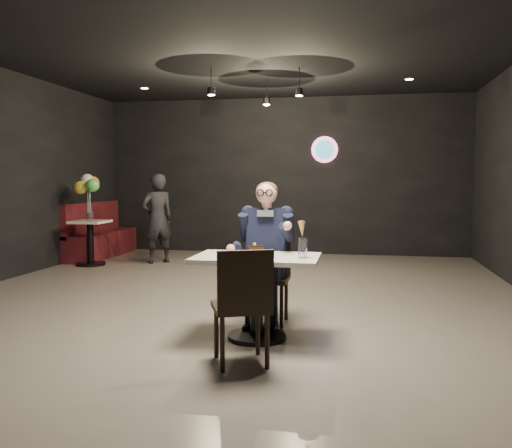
% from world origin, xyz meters
% --- Properties ---
extents(floor, '(9.00, 9.00, 0.00)m').
position_xyz_m(floor, '(0.00, 0.00, 0.00)').
color(floor, slate).
rests_on(floor, ground).
extents(wall_sign, '(0.50, 0.06, 0.50)m').
position_xyz_m(wall_sign, '(0.80, 4.47, 2.00)').
color(wall_sign, pink).
rests_on(wall_sign, floor).
extents(pendant_lights, '(1.40, 1.20, 0.36)m').
position_xyz_m(pendant_lights, '(0.00, 2.00, 2.88)').
color(pendant_lights, black).
rests_on(pendant_lights, floor).
extents(main_table, '(1.10, 0.70, 0.75)m').
position_xyz_m(main_table, '(0.57, -1.26, 0.38)').
color(main_table, white).
rests_on(main_table, floor).
extents(chair_far, '(0.42, 0.46, 0.92)m').
position_xyz_m(chair_far, '(0.57, -0.71, 0.46)').
color(chair_far, black).
rests_on(chair_far, floor).
extents(chair_near, '(0.56, 0.59, 0.92)m').
position_xyz_m(chair_near, '(0.57, -1.92, 0.46)').
color(chair_near, black).
rests_on(chair_near, floor).
extents(seated_man, '(0.60, 0.80, 1.44)m').
position_xyz_m(seated_man, '(0.57, -0.71, 0.72)').
color(seated_man, black).
rests_on(seated_man, floor).
extents(dessert_plate, '(0.20, 0.20, 0.01)m').
position_xyz_m(dessert_plate, '(0.64, -1.36, 0.76)').
color(dessert_plate, white).
rests_on(dessert_plate, main_table).
extents(cake_slice, '(0.15, 0.14, 0.09)m').
position_xyz_m(cake_slice, '(0.58, -1.36, 0.81)').
color(cake_slice, black).
rests_on(cake_slice, dessert_plate).
extents(mint_leaf, '(0.06, 0.04, 0.01)m').
position_xyz_m(mint_leaf, '(0.61, -1.34, 0.84)').
color(mint_leaf, '#2C862C').
rests_on(mint_leaf, cake_slice).
extents(sundae_glass, '(0.08, 0.08, 0.17)m').
position_xyz_m(sundae_glass, '(0.98, -1.30, 0.84)').
color(sundae_glass, silver).
rests_on(sundae_glass, main_table).
extents(wafer_cone, '(0.08, 0.08, 0.14)m').
position_xyz_m(wafer_cone, '(0.97, -1.31, 1.00)').
color(wafer_cone, '#DEAC5B').
rests_on(wafer_cone, sundae_glass).
extents(booth_bench, '(0.50, 2.02, 1.01)m').
position_xyz_m(booth_bench, '(-3.25, 3.38, 0.50)').
color(booth_bench, '#490F14').
rests_on(booth_bench, floor).
extents(side_table, '(0.55, 0.55, 0.69)m').
position_xyz_m(side_table, '(-2.95, 2.38, 0.35)').
color(side_table, white).
rests_on(side_table, floor).
extents(balloon_vase, '(0.11, 0.11, 0.16)m').
position_xyz_m(balloon_vase, '(-2.95, 2.38, 0.83)').
color(balloon_vase, silver).
rests_on(balloon_vase, side_table).
extents(balloon_bunch, '(0.40, 0.40, 0.66)m').
position_xyz_m(balloon_bunch, '(-2.95, 2.38, 1.23)').
color(balloon_bunch, gold).
rests_on(balloon_bunch, balloon_vase).
extents(passerby, '(0.66, 0.64, 1.53)m').
position_xyz_m(passerby, '(-1.94, 2.84, 0.76)').
color(passerby, black).
rests_on(passerby, floor).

